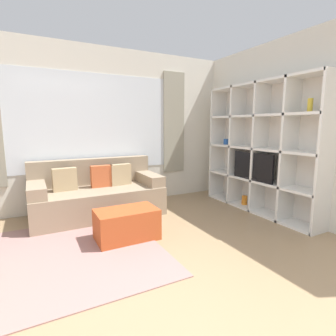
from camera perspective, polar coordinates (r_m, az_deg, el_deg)
name	(u,v)px	position (r m, az deg, el deg)	size (l,w,h in m)	color
wall_back	(93,128)	(4.65, -15.92, 8.35)	(6.14, 0.11, 2.70)	silver
wall_right	(281,129)	(4.47, 23.41, 7.85)	(0.07, 4.60, 2.70)	silver
area_rug	(55,257)	(3.21, -23.41, -17.31)	(2.24, 2.01, 0.01)	gray
shelving_unit	(261,149)	(4.48, 19.63, 3.87)	(0.36, 2.18, 2.07)	silver
couch_main	(97,195)	(4.29, -15.12, -5.70)	(1.94, 0.91, 0.86)	gray
ottoman	(127,224)	(3.35, -8.97, -12.01)	(0.75, 0.45, 0.38)	#B74C23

